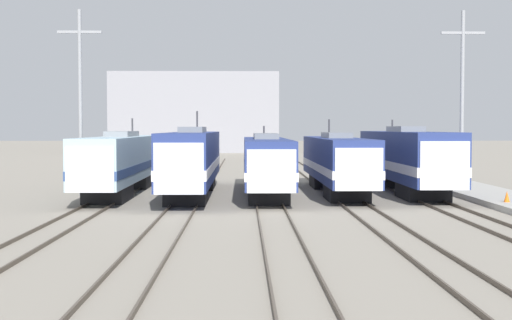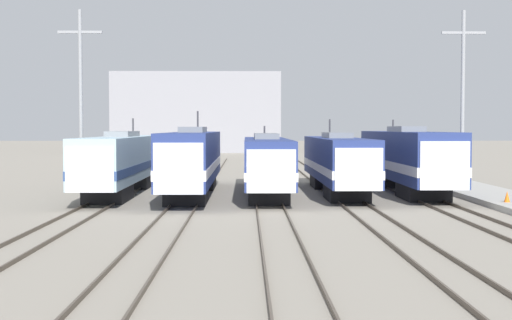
% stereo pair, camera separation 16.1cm
% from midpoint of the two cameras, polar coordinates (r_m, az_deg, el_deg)
% --- Properties ---
extents(ground_plane, '(400.00, 400.00, 0.00)m').
position_cam_midpoint_polar(ground_plane, '(36.96, 1.31, -4.04)').
color(ground_plane, gray).
extents(rail_pair_far_left, '(1.50, 120.00, 0.15)m').
position_cam_midpoint_polar(rail_pair_far_left, '(37.77, -12.95, -3.85)').
color(rail_pair_far_left, '#4C4238').
rests_on(rail_pair_far_left, ground_plane).
extents(rail_pair_center_left, '(1.51, 120.00, 0.15)m').
position_cam_midpoint_polar(rail_pair_center_left, '(37.07, -5.90, -3.92)').
color(rail_pair_center_left, '#4C4238').
rests_on(rail_pair_center_left, ground_plane).
extents(rail_pair_center, '(1.51, 120.00, 0.15)m').
position_cam_midpoint_polar(rail_pair_center, '(36.95, 1.31, -3.93)').
color(rail_pair_center, '#4C4238').
rests_on(rail_pair_center, ground_plane).
extents(rail_pair_center_right, '(1.51, 120.00, 0.15)m').
position_cam_midpoint_polar(rail_pair_center_right, '(37.41, 8.46, -3.88)').
color(rail_pair_center_right, '#4C4238').
rests_on(rail_pair_center_right, ground_plane).
extents(rail_pair_far_right, '(1.50, 120.00, 0.15)m').
position_cam_midpoint_polar(rail_pair_far_right, '(38.43, 15.32, -3.77)').
color(rail_pair_far_right, '#4C4238').
rests_on(rail_pair_far_right, ground_plane).
extents(locomotive_far_left, '(2.75, 19.67, 4.94)m').
position_cam_midpoint_polar(locomotive_far_left, '(46.51, -10.62, -0.14)').
color(locomotive_far_left, '#232326').
rests_on(locomotive_far_left, ground_plane).
extents(locomotive_center_left, '(2.75, 19.99, 5.44)m').
position_cam_midpoint_polar(locomotive_center_left, '(44.94, -4.99, -0.02)').
color(locomotive_center_left, black).
rests_on(locomotive_center_left, ground_plane).
extents(locomotive_center, '(2.77, 18.63, 4.40)m').
position_cam_midpoint_polar(locomotive_center, '(44.84, 0.94, -0.27)').
color(locomotive_center, black).
rests_on(locomotive_center, ground_plane).
extents(locomotive_center_right, '(2.79, 18.31, 4.88)m').
position_cam_midpoint_polar(locomotive_center_right, '(46.22, 6.66, -0.18)').
color(locomotive_center_right, black).
rests_on(locomotive_center_right, ground_plane).
extents(locomotive_far_right, '(2.92, 18.71, 4.86)m').
position_cam_midpoint_polar(locomotive_far_right, '(47.64, 12.12, 0.09)').
color(locomotive_far_right, black).
rests_on(locomotive_far_right, ground_plane).
extents(catenary_tower_left, '(2.75, 0.25, 11.62)m').
position_cam_midpoint_polar(catenary_tower_left, '(45.93, -13.75, 4.93)').
color(catenary_tower_left, gray).
rests_on(catenary_tower_left, ground_plane).
extents(catenary_tower_right, '(2.75, 0.25, 11.62)m').
position_cam_midpoint_polar(catenary_tower_right, '(46.83, 16.30, 4.85)').
color(catenary_tower_right, gray).
rests_on(catenary_tower_right, ground_plane).
extents(traffic_cone, '(0.30, 0.30, 0.59)m').
position_cam_midpoint_polar(traffic_cone, '(40.11, 19.55, -2.78)').
color(traffic_cone, orange).
rests_on(traffic_cone, platform).
extents(depot_building, '(29.05, 8.67, 13.86)m').
position_cam_midpoint_polar(depot_building, '(125.40, -4.71, 3.79)').
color(depot_building, gray).
rests_on(depot_building, ground_plane).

